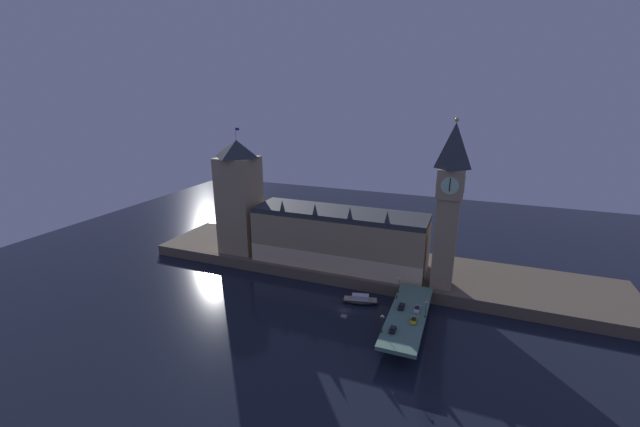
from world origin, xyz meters
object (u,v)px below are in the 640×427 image
clock_tower (449,202)px  pedestrian_far_rail (397,297)px  street_lamp_near (382,322)px  car_southbound_lead (414,320)px  victoria_tower (239,196)px  car_northbound_trail (393,329)px  boat_upstream (360,300)px  street_lamp_far (399,283)px  car_southbound_trail (417,309)px  car_northbound_lead (401,306)px  street_lamp_mid (426,307)px

clock_tower → pedestrian_far_rail: bearing=-123.6°
clock_tower → street_lamp_near: (-14.90, -45.45, -30.51)m
clock_tower → car_southbound_lead: bearing=-99.6°
victoria_tower → car_southbound_lead: (93.69, -40.10, -25.66)m
car_northbound_trail → boat_upstream: (-18.20, 25.87, -6.36)m
victoria_tower → boat_upstream: size_ratio=3.93×
car_northbound_trail → street_lamp_far: street_lamp_far is taller
car_southbound_lead → street_lamp_far: bearing=114.5°
victoria_tower → pedestrian_far_rail: 92.75m
clock_tower → victoria_tower: bearing=177.4°
car_northbound_trail → car_southbound_trail: (5.65, 16.26, -0.02)m
car_northbound_lead → boat_upstream: car_northbound_lead is taller
clock_tower → car_southbound_lead: 49.42m
car_northbound_lead → pedestrian_far_rail: (-2.83, 5.82, 0.34)m
victoria_tower → street_lamp_mid: (96.91, -35.32, -22.40)m
car_southbound_lead → boat_upstream: size_ratio=0.25×
victoria_tower → car_northbound_lead: size_ratio=13.14×
victoria_tower → pedestrian_far_rail: bearing=-17.2°
car_northbound_trail → street_lamp_far: bearing=96.7°
car_northbound_trail → car_southbound_trail: car_northbound_trail is taller
car_northbound_trail → boat_upstream: bearing=125.1°
car_southbound_trail → car_southbound_lead: bearing=-90.0°
car_southbound_trail → street_lamp_far: (-8.88, 11.35, 3.25)m
car_northbound_trail → pedestrian_far_rail: bearing=97.4°
clock_tower → pedestrian_far_rail: size_ratio=38.29×
victoria_tower → street_lamp_far: (84.80, -20.60, -22.42)m
clock_tower → car_southbound_trail: 43.94m
car_northbound_lead → street_lamp_near: size_ratio=0.74×
clock_tower → pedestrian_far_rail: 42.59m
car_southbound_trail → pedestrian_far_rail: bearing=146.8°
car_northbound_lead → street_lamp_far: street_lamp_far is taller
car_northbound_trail → street_lamp_far: (-3.23, 27.61, 3.23)m
car_southbound_lead → street_lamp_mid: (3.23, 4.78, 3.26)m
street_lamp_far → boat_upstream: 17.87m
car_southbound_lead → pedestrian_far_rail: pedestrian_far_rail is taller
street_lamp_near → clock_tower: bearing=71.8°
car_southbound_trail → car_northbound_lead: bearing=-177.3°
street_lamp_near → street_lamp_mid: 19.06m
pedestrian_far_rail → street_lamp_far: size_ratio=0.29×
clock_tower → car_northbound_lead: (-11.68, -27.63, -33.91)m
car_southbound_lead → street_lamp_near: bearing=-131.8°
clock_tower → car_southbound_trail: bearing=-102.4°
car_northbound_trail → street_lamp_near: 4.98m
clock_tower → car_southbound_trail: clock_tower is taller
boat_upstream → street_lamp_mid: bearing=-25.6°
street_lamp_mid → car_southbound_trail: bearing=133.8°
victoria_tower → car_northbound_lead: (88.03, -32.22, -25.73)m
car_northbound_trail → pedestrian_far_rail: size_ratio=2.19×
car_southbound_lead → street_lamp_far: (-8.88, 19.50, 3.25)m
pedestrian_far_rail → car_southbound_trail: bearing=-33.2°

